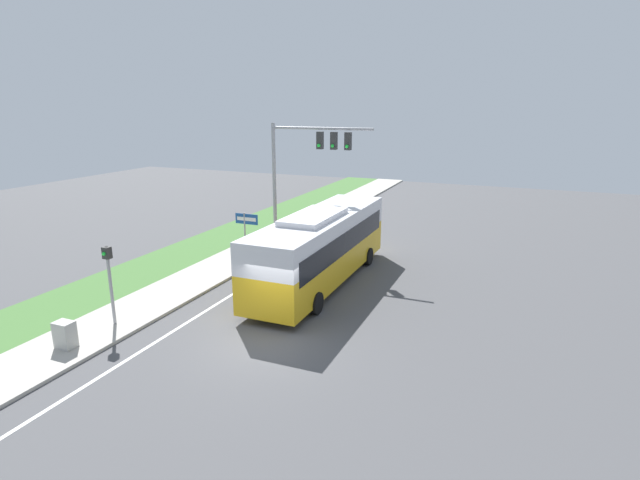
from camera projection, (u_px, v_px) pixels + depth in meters
name	position (u px, v px, depth m)	size (l,w,h in m)	color
ground_plane	(266.00, 342.00, 17.67)	(80.00, 80.00, 0.00)	#4C4C4F
sidewalk	(130.00, 313.00, 19.97)	(2.80, 80.00, 0.12)	#ADA89E
grass_verge	(71.00, 302.00, 21.17)	(3.60, 80.00, 0.10)	#477538
lane_divider_near	(183.00, 325.00, 19.01)	(0.14, 30.00, 0.01)	silver
bus	(321.00, 244.00, 23.10)	(2.75, 11.18, 3.48)	gold
signal_gantry	(305.00, 161.00, 26.74)	(5.77, 0.41, 7.20)	#939399
pedestrian_signal	(109.00, 273.00, 18.35)	(0.28, 0.34, 3.14)	#939399
street_sign	(246.00, 228.00, 25.65)	(1.30, 0.08, 2.80)	#939399
utility_cabinet	(65.00, 335.00, 16.90)	(0.65, 0.48, 0.94)	#A8A8A3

